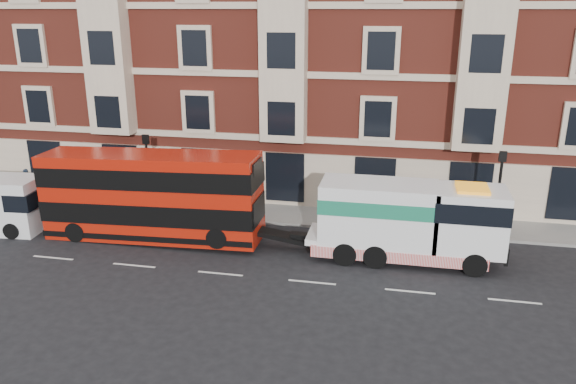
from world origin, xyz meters
name	(u,v)px	position (x,y,z in m)	size (l,w,h in m)	color
ground	(220,274)	(0.00, 0.00, 0.00)	(120.00, 120.00, 0.00)	black
sidewalk	(263,213)	(0.00, 7.50, 0.07)	(90.00, 3.00, 0.15)	slate
victorian_terrace	(297,22)	(0.50, 15.00, 10.07)	(45.00, 12.00, 20.40)	maroon
lamp_post_west	(148,168)	(-6.00, 6.20, 2.68)	(0.35, 0.15, 4.35)	black
lamp_post_east	(499,188)	(12.00, 6.20, 2.68)	(0.35, 0.15, 4.35)	black
double_decker_bus	(151,195)	(-4.39, 3.04, 2.29)	(10.68, 2.45, 4.32)	#B01809
tow_truck	(405,221)	(7.67, 3.04, 1.89)	(8.55, 2.53, 3.56)	white
pedestrian	(27,183)	(-14.23, 7.10, 1.02)	(0.63, 0.41, 1.73)	#192433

